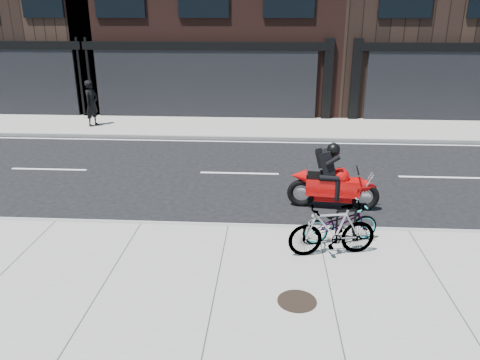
# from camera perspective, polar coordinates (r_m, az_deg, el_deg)

# --- Properties ---
(ground) EXTENTS (120.00, 120.00, 0.00)m
(ground) POSITION_cam_1_polar(r_m,az_deg,el_deg) (12.47, -0.66, -2.20)
(ground) COLOR black
(ground) RESTS_ON ground
(sidewalk_near) EXTENTS (60.00, 6.00, 0.13)m
(sidewalk_near) POSITION_cam_1_polar(r_m,az_deg,el_deg) (8.04, -3.37, -15.30)
(sidewalk_near) COLOR gray
(sidewalk_near) RESTS_ON ground
(sidewalk_far) EXTENTS (60.00, 3.50, 0.13)m
(sidewalk_far) POSITION_cam_1_polar(r_m,az_deg,el_deg) (19.83, 0.99, 6.45)
(sidewalk_far) COLOR gray
(sidewalk_far) RESTS_ON ground
(bike_rack) EXTENTS (0.43, 0.12, 0.73)m
(bike_rack) POSITION_cam_1_polar(r_m,az_deg,el_deg) (9.97, 12.77, -5.14)
(bike_rack) COLOR black
(bike_rack) RESTS_ON sidewalk_near
(bicycle_front) EXTENTS (1.72, 0.97, 0.86)m
(bicycle_front) POSITION_cam_1_polar(r_m,az_deg,el_deg) (9.95, 12.11, -5.14)
(bicycle_front) COLOR gray
(bicycle_front) RESTS_ON sidewalk_near
(bicycle_rear) EXTENTS (1.81, 0.81, 1.05)m
(bicycle_rear) POSITION_cam_1_polar(r_m,az_deg,el_deg) (9.38, 11.16, -6.02)
(bicycle_rear) COLOR gray
(bicycle_rear) RESTS_ON sidewalk_near
(motorcycle) EXTENTS (2.29, 0.69, 1.71)m
(motorcycle) POSITION_cam_1_polar(r_m,az_deg,el_deg) (11.84, 11.79, -0.28)
(motorcycle) COLOR black
(motorcycle) RESTS_ON ground
(pedestrian) EXTENTS (0.65, 0.79, 1.88)m
(pedestrian) POSITION_cam_1_polar(r_m,az_deg,el_deg) (20.63, -17.63, 8.91)
(pedestrian) COLOR black
(pedestrian) RESTS_ON sidewalk_far
(manhole_cover) EXTENTS (0.87, 0.87, 0.02)m
(manhole_cover) POSITION_cam_1_polar(r_m,az_deg,el_deg) (8.12, 6.96, -14.43)
(manhole_cover) COLOR black
(manhole_cover) RESTS_ON sidewalk_near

